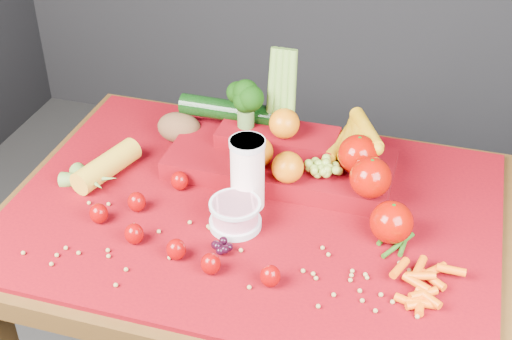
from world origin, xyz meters
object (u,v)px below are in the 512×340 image
(table, at_px, (253,245))
(produce_mound, at_px, (296,153))
(yogurt_bowl, at_px, (235,214))
(milk_glass, at_px, (248,171))

(table, xyz_separation_m, produce_mound, (0.06, 0.15, 0.17))
(yogurt_bowl, bearing_deg, produce_mound, 71.10)
(table, distance_m, milk_glass, 0.20)
(yogurt_bowl, relative_size, produce_mound, 0.18)
(milk_glass, relative_size, produce_mound, 0.28)
(table, bearing_deg, milk_glass, 150.86)
(table, xyz_separation_m, yogurt_bowl, (-0.02, -0.07, 0.14))
(yogurt_bowl, bearing_deg, table, 74.87)
(produce_mound, bearing_deg, yogurt_bowl, -108.90)
(table, distance_m, produce_mound, 0.23)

